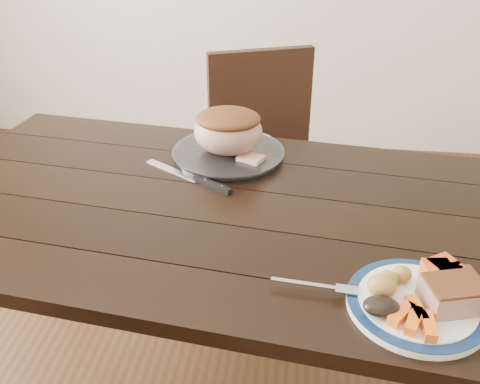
# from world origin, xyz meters

# --- Properties ---
(dining_table) EXTENTS (1.70, 1.08, 0.75)m
(dining_table) POSITION_xyz_m (-0.00, 0.00, 0.66)
(dining_table) COLOR black
(dining_table) RESTS_ON ground
(chair_far) EXTENTS (0.55, 0.55, 0.93)m
(chair_far) POSITION_xyz_m (0.10, 0.73, 0.52)
(chair_far) COLOR black
(chair_far) RESTS_ON ground
(dinner_plate) EXTENTS (0.27, 0.27, 0.02)m
(dinner_plate) POSITION_xyz_m (0.47, -0.35, 0.76)
(dinner_plate) COLOR white
(dinner_plate) RESTS_ON dining_table
(plate_rim) EXTENTS (0.27, 0.27, 0.02)m
(plate_rim) POSITION_xyz_m (0.47, -0.35, 0.77)
(plate_rim) COLOR #0E2547
(plate_rim) RESTS_ON dinner_plate
(serving_platter) EXTENTS (0.33, 0.33, 0.02)m
(serving_platter) POSITION_xyz_m (0.01, 0.27, 0.76)
(serving_platter) COLOR white
(serving_platter) RESTS_ON dining_table
(pork_slice) EXTENTS (0.13, 0.11, 0.05)m
(pork_slice) POSITION_xyz_m (0.53, -0.35, 0.79)
(pork_slice) COLOR tan
(pork_slice) RESTS_ON dinner_plate
(roasted_potatoes) EXTENTS (0.09, 0.10, 0.05)m
(roasted_potatoes) POSITION_xyz_m (0.41, -0.32, 0.79)
(roasted_potatoes) COLOR gold
(roasted_potatoes) RESTS_ON dinner_plate
(carrot_batons) EXTENTS (0.09, 0.11, 0.02)m
(carrot_batons) POSITION_xyz_m (0.46, -0.41, 0.78)
(carrot_batons) COLOR orange
(carrot_batons) RESTS_ON dinner_plate
(pumpkin_wedges) EXTENTS (0.10, 0.10, 0.04)m
(pumpkin_wedges) POSITION_xyz_m (0.54, -0.28, 0.79)
(pumpkin_wedges) COLOR #EB501A
(pumpkin_wedges) RESTS_ON dinner_plate
(dark_mushroom) EXTENTS (0.07, 0.05, 0.03)m
(dark_mushroom) POSITION_xyz_m (0.40, -0.39, 0.79)
(dark_mushroom) COLOR black
(dark_mushroom) RESTS_ON dinner_plate
(fork) EXTENTS (0.18, 0.04, 0.00)m
(fork) POSITION_xyz_m (0.28, -0.33, 0.77)
(fork) COLOR silver
(fork) RESTS_ON dinner_plate
(roast_joint) EXTENTS (0.21, 0.18, 0.14)m
(roast_joint) POSITION_xyz_m (0.01, 0.27, 0.83)
(roast_joint) COLOR tan
(roast_joint) RESTS_ON serving_platter
(cut_slice) EXTENTS (0.09, 0.08, 0.02)m
(cut_slice) POSITION_xyz_m (0.08, 0.22, 0.78)
(cut_slice) COLOR tan
(cut_slice) RESTS_ON serving_platter
(carving_knife) EXTENTS (0.28, 0.19, 0.01)m
(carving_knife) POSITION_xyz_m (-0.04, 0.10, 0.76)
(carving_knife) COLOR silver
(carving_knife) RESTS_ON dining_table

